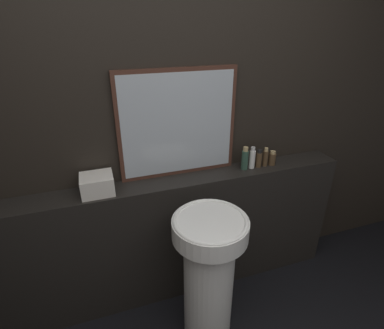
{
  "coord_description": "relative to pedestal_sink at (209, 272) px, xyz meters",
  "views": [
    {
      "loc": [
        -0.48,
        -0.18,
        1.91
      ],
      "look_at": [
        0.06,
        1.38,
        1.1
      ],
      "focal_mm": 28.0,
      "sensor_mm": 36.0,
      "label": 1
    }
  ],
  "objects": [
    {
      "name": "mirror",
      "position": [
        -0.03,
        0.51,
        0.79
      ],
      "size": [
        0.78,
        0.03,
        0.7
      ],
      "color": "#47281E",
      "rests_on": "vanity_counter"
    },
    {
      "name": "wall_back",
      "position": [
        -0.06,
        0.56,
        0.74
      ],
      "size": [
        8.0,
        0.06,
        2.5
      ],
      "color": "black",
      "rests_on": "ground_plane"
    },
    {
      "name": "lotion_bottle",
      "position": [
        0.54,
        0.42,
        0.5
      ],
      "size": [
        0.04,
        0.04,
        0.13
      ],
      "color": "#4C3823",
      "rests_on": "vanity_counter"
    },
    {
      "name": "body_wash_bottle",
      "position": [
        0.59,
        0.42,
        0.5
      ],
      "size": [
        0.04,
        0.04,
        0.14
      ],
      "color": "#4C3823",
      "rests_on": "vanity_counter"
    },
    {
      "name": "towel_stack",
      "position": [
        -0.57,
        0.42,
        0.5
      ],
      "size": [
        0.19,
        0.17,
        0.12
      ],
      "color": "silver",
      "rests_on": "vanity_counter"
    },
    {
      "name": "pedestal_sink",
      "position": [
        0.0,
        0.0,
        0.0
      ],
      "size": [
        0.44,
        0.44,
        0.92
      ],
      "color": "white",
      "rests_on": "ground_plane"
    },
    {
      "name": "conditioner_bottle",
      "position": [
        0.49,
        0.42,
        0.51
      ],
      "size": [
        0.04,
        0.04,
        0.16
      ],
      "color": "white",
      "rests_on": "vanity_counter"
    },
    {
      "name": "shampoo_bottle",
      "position": [
        0.43,
        0.42,
        0.52
      ],
      "size": [
        0.05,
        0.05,
        0.17
      ],
      "color": "#2D4C3D",
      "rests_on": "vanity_counter"
    },
    {
      "name": "vanity_counter",
      "position": [
        -0.06,
        0.42,
        -0.04
      ],
      "size": [
        2.42,
        0.22,
        0.95
      ],
      "color": "black",
      "rests_on": "ground_plane"
    },
    {
      "name": "hand_soap_bottle",
      "position": [
        0.65,
        0.42,
        0.49
      ],
      "size": [
        0.05,
        0.05,
        0.11
      ],
      "color": "#4C3823",
      "rests_on": "vanity_counter"
    }
  ]
}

